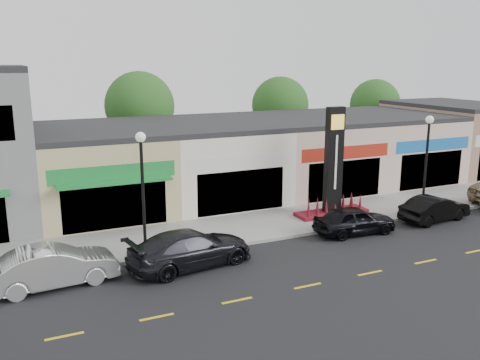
{
  "coord_description": "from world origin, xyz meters",
  "views": [
    {
      "loc": [
        -12.9,
        -18.55,
        8.51
      ],
      "look_at": [
        -2.72,
        4.0,
        2.72
      ],
      "focal_mm": 38.0,
      "sensor_mm": 36.0,
      "label": 1
    }
  ],
  "objects_px": {
    "lamp_west_near": "(143,182)",
    "car_dark_sedan": "(190,249)",
    "car_white_van": "(54,266)",
    "car_black_sedan": "(355,220)",
    "lamp_east_near": "(427,154)",
    "car_black_conv": "(435,209)",
    "pylon_sign": "(333,177)"
  },
  "relations": [
    {
      "from": "car_black_sedan",
      "to": "lamp_east_near",
      "type": "bearing_deg",
      "value": -74.24
    },
    {
      "from": "lamp_west_near",
      "to": "car_black_sedan",
      "type": "relative_size",
      "value": 1.31
    },
    {
      "from": "lamp_east_near",
      "to": "pylon_sign",
      "type": "distance_m",
      "value": 5.42
    },
    {
      "from": "pylon_sign",
      "to": "car_white_van",
      "type": "bearing_deg",
      "value": -168.22
    },
    {
      "from": "lamp_west_near",
      "to": "car_dark_sedan",
      "type": "relative_size",
      "value": 1.0
    },
    {
      "from": "lamp_west_near",
      "to": "car_black_conv",
      "type": "distance_m",
      "value": 15.99
    },
    {
      "from": "lamp_west_near",
      "to": "lamp_east_near",
      "type": "height_order",
      "value": "same"
    },
    {
      "from": "car_white_van",
      "to": "car_black_conv",
      "type": "xyz_separation_m",
      "value": [
        19.62,
        0.19,
        -0.1
      ]
    },
    {
      "from": "car_white_van",
      "to": "car_dark_sedan",
      "type": "height_order",
      "value": "car_white_van"
    },
    {
      "from": "lamp_east_near",
      "to": "car_dark_sedan",
      "type": "xyz_separation_m",
      "value": [
        -14.49,
        -1.75,
        -2.69
      ]
    },
    {
      "from": "car_dark_sedan",
      "to": "car_black_sedan",
      "type": "xyz_separation_m",
      "value": [
        8.89,
        0.57,
        -0.08
      ]
    },
    {
      "from": "lamp_west_near",
      "to": "car_white_van",
      "type": "xyz_separation_m",
      "value": [
        -3.93,
        -1.41,
        -2.68
      ]
    },
    {
      "from": "lamp_west_near",
      "to": "car_dark_sedan",
      "type": "xyz_separation_m",
      "value": [
        1.51,
        -1.75,
        -2.69
      ]
    },
    {
      "from": "lamp_west_near",
      "to": "pylon_sign",
      "type": "distance_m",
      "value": 11.19
    },
    {
      "from": "pylon_sign",
      "to": "car_black_conv",
      "type": "bearing_deg",
      "value": -31.93
    },
    {
      "from": "lamp_east_near",
      "to": "car_black_conv",
      "type": "bearing_deg",
      "value": -103.93
    },
    {
      "from": "lamp_west_near",
      "to": "car_black_conv",
      "type": "relative_size",
      "value": 1.3
    },
    {
      "from": "lamp_east_near",
      "to": "car_dark_sedan",
      "type": "bearing_deg",
      "value": -173.1
    },
    {
      "from": "pylon_sign",
      "to": "car_black_sedan",
      "type": "bearing_deg",
      "value": -101.75
    },
    {
      "from": "car_dark_sedan",
      "to": "pylon_sign",
      "type": "bearing_deg",
      "value": -79.54
    },
    {
      "from": "lamp_east_near",
      "to": "pylon_sign",
      "type": "bearing_deg",
      "value": 161.25
    },
    {
      "from": "car_white_van",
      "to": "car_black_sedan",
      "type": "bearing_deg",
      "value": -94.23
    },
    {
      "from": "car_white_van",
      "to": "car_black_sedan",
      "type": "relative_size",
      "value": 1.15
    },
    {
      "from": "lamp_east_near",
      "to": "car_black_sedan",
      "type": "bearing_deg",
      "value": -168.1
    },
    {
      "from": "car_dark_sedan",
      "to": "car_black_conv",
      "type": "height_order",
      "value": "car_dark_sedan"
    },
    {
      "from": "car_black_sedan",
      "to": "car_black_conv",
      "type": "xyz_separation_m",
      "value": [
        5.29,
        -0.05,
        -0.02
      ]
    },
    {
      "from": "pylon_sign",
      "to": "car_black_conv",
      "type": "relative_size",
      "value": 1.43
    },
    {
      "from": "lamp_west_near",
      "to": "pylon_sign",
      "type": "height_order",
      "value": "pylon_sign"
    },
    {
      "from": "pylon_sign",
      "to": "car_dark_sedan",
      "type": "bearing_deg",
      "value": -160.03
    },
    {
      "from": "lamp_east_near",
      "to": "car_black_conv",
      "type": "relative_size",
      "value": 1.3
    },
    {
      "from": "car_black_conv",
      "to": "car_white_van",
      "type": "bearing_deg",
      "value": 84.29
    },
    {
      "from": "car_black_sedan",
      "to": "lamp_west_near",
      "type": "bearing_deg",
      "value": 87.38
    }
  ]
}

